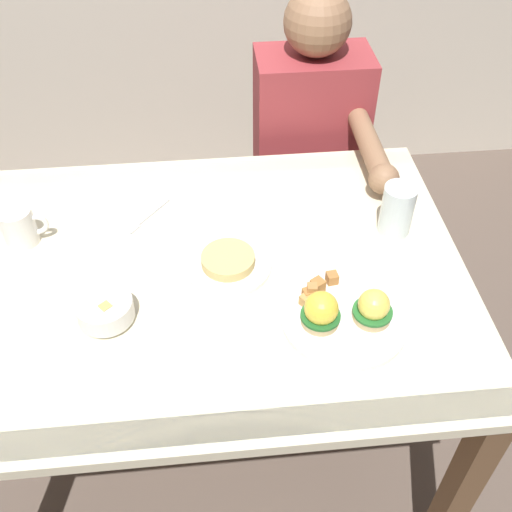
% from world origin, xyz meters
% --- Properties ---
extents(ground_plane, '(6.00, 6.00, 0.00)m').
position_xyz_m(ground_plane, '(0.00, 0.00, 0.00)').
color(ground_plane, brown).
extents(dining_table, '(1.20, 0.90, 0.74)m').
position_xyz_m(dining_table, '(0.00, 0.00, 0.63)').
color(dining_table, beige).
rests_on(dining_table, ground_plane).
extents(eggs_benedict_plate, '(0.27, 0.27, 0.09)m').
position_xyz_m(eggs_benedict_plate, '(0.28, -0.18, 0.77)').
color(eggs_benedict_plate, white).
rests_on(eggs_benedict_plate, dining_table).
extents(fruit_bowl, '(0.12, 0.12, 0.06)m').
position_xyz_m(fruit_bowl, '(-0.22, -0.12, 0.77)').
color(fruit_bowl, white).
rests_on(fruit_bowl, dining_table).
extents(coffee_mug, '(0.11, 0.08, 0.09)m').
position_xyz_m(coffee_mug, '(-0.44, 0.15, 0.79)').
color(coffee_mug, white).
rests_on(coffee_mug, dining_table).
extents(fork, '(0.11, 0.13, 0.00)m').
position_xyz_m(fork, '(-0.15, 0.21, 0.74)').
color(fork, silver).
rests_on(fork, dining_table).
extents(water_glass_near, '(0.08, 0.08, 0.13)m').
position_xyz_m(water_glass_near, '(0.46, 0.10, 0.80)').
color(water_glass_near, silver).
rests_on(water_glass_near, dining_table).
extents(side_plate, '(0.20, 0.20, 0.04)m').
position_xyz_m(side_plate, '(0.05, 0.01, 0.75)').
color(side_plate, white).
rests_on(side_plate, dining_table).
extents(diner_person, '(0.34, 0.54, 1.14)m').
position_xyz_m(diner_person, '(0.35, 0.60, 0.65)').
color(diner_person, '#33333D').
rests_on(diner_person, ground_plane).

